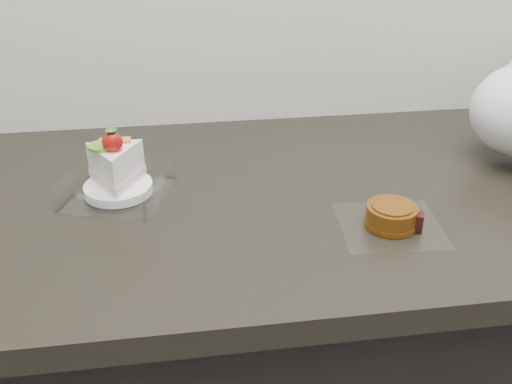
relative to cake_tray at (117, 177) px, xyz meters
name	(u,v)px	position (x,y,z in m)	size (l,w,h in m)	color
counter	(314,378)	(0.34, -0.02, -0.48)	(2.04, 0.64, 0.90)	black
cake_tray	(117,177)	(0.00, 0.00, 0.00)	(0.19, 0.19, 0.12)	white
mooncake_wrap	(392,218)	(0.40, -0.15, -0.02)	(0.16, 0.15, 0.04)	white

